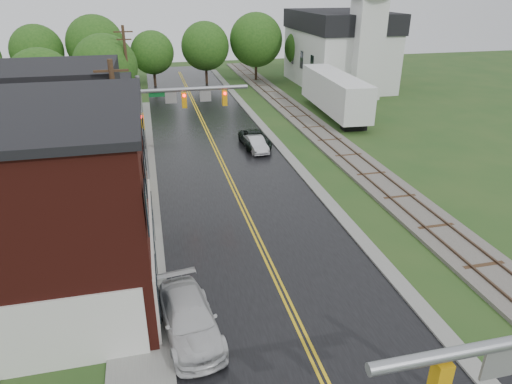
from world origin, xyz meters
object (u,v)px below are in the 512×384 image
object	(u,v)px
tree_left_e	(107,68)
semi_trailer	(335,92)
traffic_signal_far	(173,108)
tree_left_c	(44,85)
utility_pole_b	(120,138)
utility_pole_c	(128,71)
sedan_silver	(256,144)
church	(343,41)
pickup_white	(189,319)
suv_dark	(255,139)

from	to	relation	value
tree_left_e	semi_trailer	bearing A→B (deg)	-14.73
traffic_signal_far	semi_trailer	world-z (taller)	traffic_signal_far
traffic_signal_far	tree_left_c	size ratio (longest dim) A/B	0.96
utility_pole_b	tree_left_e	xyz separation A→B (m)	(-2.05, 23.90, 0.09)
tree_left_c	semi_trailer	world-z (taller)	tree_left_c
utility_pole_b	utility_pole_c	distance (m)	22.00
utility_pole_b	tree_left_c	world-z (taller)	utility_pole_b
tree_left_e	tree_left_c	bearing A→B (deg)	-129.81
utility_pole_c	tree_left_e	xyz separation A→B (m)	(-2.05, 1.90, 0.09)
sedan_silver	semi_trailer	distance (m)	13.78
church	utility_pole_c	world-z (taller)	church
tree_left_c	traffic_signal_far	bearing A→B (deg)	-51.18
traffic_signal_far	sedan_silver	bearing A→B (deg)	31.90
traffic_signal_far	pickup_white	xyz separation A→B (m)	(-0.83, -16.27, -4.26)
tree_left_c	semi_trailer	bearing A→B (deg)	0.22
utility_pole_c	tree_left_e	bearing A→B (deg)	137.16
utility_pole_b	sedan_silver	distance (m)	14.16
traffic_signal_far	semi_trailer	xyz separation A→B (m)	(17.04, 13.00, -2.49)
traffic_signal_far	utility_pole_c	size ratio (longest dim) A/B	0.82
traffic_signal_far	sedan_silver	xyz separation A→B (m)	(6.66, 4.15, -4.38)
suv_dark	pickup_white	bearing A→B (deg)	-111.13
traffic_signal_far	sedan_silver	distance (m)	8.99
church	sedan_silver	xyz separation A→B (m)	(-16.81, -22.59, -5.24)
utility_pole_b	traffic_signal_far	bearing A→B (deg)	56.32
utility_pole_b	semi_trailer	bearing A→B (deg)	41.46
tree_left_e	sedan_silver	size ratio (longest dim) A/B	2.28
traffic_signal_far	utility_pole_c	xyz separation A→B (m)	(-3.33, 17.00, -0.25)
suv_dark	church	bearing A→B (deg)	50.60
church	tree_left_e	size ratio (longest dim) A/B	2.45
utility_pole_b	pickup_white	distance (m)	12.22
sedan_silver	semi_trailer	world-z (taller)	semi_trailer
utility_pole_c	tree_left_e	size ratio (longest dim) A/B	1.10
church	semi_trailer	size ratio (longest dim) A/B	1.45
semi_trailer	sedan_silver	bearing A→B (deg)	-139.54
traffic_signal_far	suv_dark	world-z (taller)	traffic_signal_far
utility_pole_c	tree_left_e	distance (m)	2.79
tree_left_c	tree_left_e	world-z (taller)	tree_left_e
utility_pole_c	sedan_silver	xyz separation A→B (m)	(9.99, -12.85, -4.13)
tree_left_e	suv_dark	xyz separation A→B (m)	(12.23, -13.56, -4.19)
suv_dark	sedan_silver	bearing A→B (deg)	-100.62
tree_left_c	utility_pole_c	bearing A→B (deg)	30.20
pickup_white	utility_pole_b	bearing A→B (deg)	95.17
utility_pole_c	sedan_silver	bearing A→B (deg)	-52.14
church	pickup_white	distance (m)	49.66
sedan_silver	traffic_signal_far	bearing A→B (deg)	-151.96
utility_pole_b	suv_dark	xyz separation A→B (m)	(10.18, 10.33, -4.10)
traffic_signal_far	suv_dark	xyz separation A→B (m)	(6.85, 5.34, -4.35)
utility_pole_b	pickup_white	world-z (taller)	utility_pole_b
tree_left_c	pickup_white	size ratio (longest dim) A/B	1.55
tree_left_e	suv_dark	bearing A→B (deg)	-47.96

